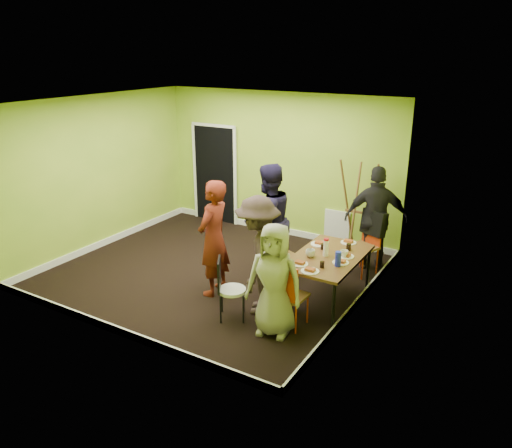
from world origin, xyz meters
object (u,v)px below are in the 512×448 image
at_px(person_standing, 214,238).
at_px(person_back_end, 376,218).
at_px(chair_left_near, 273,276).
at_px(chair_back_end, 371,229).
at_px(chair_front_end, 289,292).
at_px(thermos, 326,248).
at_px(chair_left_far, 278,248).
at_px(person_front_end, 274,280).
at_px(person_left_far, 268,221).
at_px(dining_table, 328,259).
at_px(easel, 358,210).
at_px(chair_bentwood, 228,286).
at_px(person_left_near, 258,255).
at_px(blue_bottle, 338,259).
at_px(orange_bottle, 326,249).

height_order(person_standing, person_back_end, person_standing).
relative_size(chair_left_near, chair_back_end, 0.85).
relative_size(chair_back_end, chair_front_end, 1.13).
xyz_separation_m(thermos, person_back_end, (0.21, 1.60, 0.02)).
relative_size(chair_left_far, thermos, 4.11).
relative_size(person_back_end, person_front_end, 1.16).
height_order(chair_back_end, person_left_far, person_left_far).
relative_size(dining_table, easel, 0.85).
height_order(thermos, person_standing, person_standing).
distance_m(dining_table, chair_back_end, 1.42).
relative_size(chair_back_end, chair_bentwood, 1.19).
bearing_deg(easel, person_left_near, -101.12).
relative_size(easel, person_standing, 0.99).
distance_m(chair_front_end, person_left_far, 1.76).
relative_size(chair_back_end, person_left_far, 0.56).
relative_size(person_standing, person_back_end, 1.01).
distance_m(person_left_far, person_back_end, 1.83).
height_order(chair_bentwood, person_left_far, person_left_far).
bearing_deg(person_back_end, thermos, 61.21).
bearing_deg(chair_left_far, chair_front_end, 58.85).
height_order(dining_table, thermos, thermos).
relative_size(easel, person_front_end, 1.16).
bearing_deg(dining_table, blue_bottle, -46.01).
relative_size(chair_left_far, easel, 0.55).
height_order(chair_left_near, thermos, thermos).
xyz_separation_m(chair_bentwood, person_left_far, (-0.23, 1.53, 0.44)).
height_order(chair_bentwood, orange_bottle, chair_bentwood).
xyz_separation_m(chair_left_near, person_left_far, (-0.63, 0.96, 0.43)).
bearing_deg(thermos, person_left_far, 159.37).
xyz_separation_m(chair_bentwood, orange_bottle, (0.91, 1.24, 0.30)).
height_order(chair_front_end, chair_bentwood, chair_front_end).
relative_size(chair_front_end, person_standing, 0.53).
bearing_deg(dining_table, easel, 97.44).
bearing_deg(chair_left_far, chair_back_end, 157.58).
height_order(chair_front_end, blue_bottle, blue_bottle).
height_order(chair_back_end, chair_front_end, chair_back_end).
bearing_deg(chair_left_near, person_front_end, 27.53).
height_order(chair_bentwood, blue_bottle, blue_bottle).
height_order(dining_table, person_front_end, person_front_end).
height_order(chair_front_end, easel, easel).
distance_m(chair_back_end, person_front_end, 2.56).
bearing_deg(orange_bottle, chair_left_near, -127.11).
distance_m(chair_left_near, chair_back_end, 2.10).
height_order(person_standing, person_front_end, person_standing).
relative_size(chair_back_end, thermos, 4.45).
distance_m(chair_bentwood, person_front_end, 0.78).
xyz_separation_m(chair_left_far, chair_left_near, (0.39, -0.86, -0.05)).
xyz_separation_m(thermos, person_left_far, (-1.21, 0.45, 0.06)).
relative_size(person_left_far, person_front_end, 1.23).
relative_size(chair_bentwood, thermos, 3.73).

